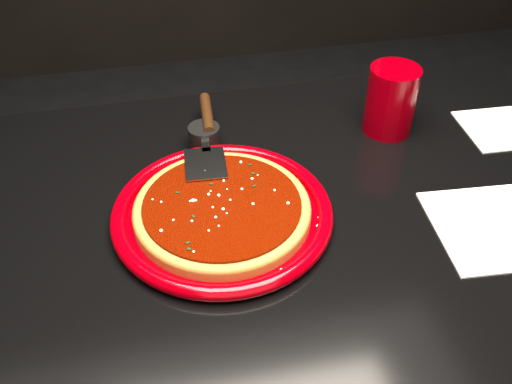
% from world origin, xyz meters
% --- Properties ---
extents(table, '(1.20, 0.80, 0.75)m').
position_xyz_m(table, '(0.00, 0.00, 0.38)').
color(table, black).
rests_on(table, floor).
extents(plate, '(0.35, 0.35, 0.03)m').
position_xyz_m(plate, '(-0.08, 0.02, 0.76)').
color(plate, '#820005').
rests_on(plate, table).
extents(pizza_crust, '(0.28, 0.28, 0.01)m').
position_xyz_m(pizza_crust, '(-0.08, 0.02, 0.77)').
color(pizza_crust, olive).
rests_on(pizza_crust, plate).
extents(pizza_crust_rim, '(0.28, 0.28, 0.02)m').
position_xyz_m(pizza_crust_rim, '(-0.08, 0.02, 0.77)').
color(pizza_crust_rim, olive).
rests_on(pizza_crust_rim, plate).
extents(pizza_sauce, '(0.25, 0.25, 0.01)m').
position_xyz_m(pizza_sauce, '(-0.08, 0.02, 0.78)').
color(pizza_sauce, '#640E00').
rests_on(pizza_sauce, plate).
extents(parmesan_dusting, '(0.24, 0.24, 0.01)m').
position_xyz_m(parmesan_dusting, '(-0.08, 0.02, 0.79)').
color(parmesan_dusting, beige).
rests_on(parmesan_dusting, plate).
extents(basil_flecks, '(0.22, 0.22, 0.00)m').
position_xyz_m(basil_flecks, '(-0.08, 0.02, 0.78)').
color(basil_flecks, black).
rests_on(basil_flecks, plate).
extents(pizza_server, '(0.10, 0.29, 0.02)m').
position_xyz_m(pizza_server, '(-0.08, 0.19, 0.79)').
color(pizza_server, '#B5B7BC').
rests_on(pizza_server, plate).
extents(cup, '(0.11, 0.11, 0.13)m').
position_xyz_m(cup, '(0.26, 0.20, 0.81)').
color(cup, '#860007').
rests_on(cup, table).
extents(napkin_a, '(0.20, 0.20, 0.00)m').
position_xyz_m(napkin_a, '(0.32, -0.09, 0.75)').
color(napkin_a, silver).
rests_on(napkin_a, table).
extents(napkin_b, '(0.13, 0.14, 0.00)m').
position_xyz_m(napkin_b, '(0.47, 0.15, 0.75)').
color(napkin_b, silver).
rests_on(napkin_b, table).
extents(ramekin, '(0.07, 0.07, 0.04)m').
position_xyz_m(ramekin, '(-0.08, 0.21, 0.77)').
color(ramekin, black).
rests_on(ramekin, table).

